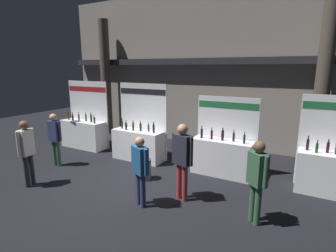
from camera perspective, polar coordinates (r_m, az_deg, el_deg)
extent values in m
plane|color=black|center=(7.27, -9.05, -12.42)|extent=(25.00, 25.00, 0.00)
cube|color=gray|center=(10.74, 6.66, 12.06)|extent=(12.50, 0.25, 5.95)
cube|color=#2D2D33|center=(10.46, 6.04, 13.69)|extent=(12.50, 0.20, 0.24)
cylinder|color=#51473D|center=(12.55, -13.26, 9.93)|extent=(0.45, 0.45, 5.10)
cylinder|color=#51473D|center=(9.28, 30.38, 7.76)|extent=(0.45, 0.45, 5.10)
cube|color=white|center=(10.72, -17.76, -1.71)|extent=(1.85, 0.60, 1.04)
cube|color=white|center=(10.80, -16.71, 2.51)|extent=(1.94, 0.04, 2.54)
cube|color=maroon|center=(10.67, -17.13, 7.63)|extent=(1.89, 0.01, 0.18)
cylinder|color=#472D14|center=(11.09, -20.63, 1.98)|extent=(0.08, 0.08, 0.26)
cylinder|color=#472D14|center=(11.06, -20.69, 2.84)|extent=(0.03, 0.03, 0.08)
cylinder|color=red|center=(11.06, -20.71, 3.10)|extent=(0.03, 0.03, 0.02)
cylinder|color=black|center=(10.83, -19.83, 1.73)|extent=(0.07, 0.07, 0.23)
cylinder|color=black|center=(10.81, -19.89, 2.48)|extent=(0.03, 0.03, 0.06)
cylinder|color=black|center=(10.80, -19.90, 2.69)|extent=(0.03, 0.03, 0.02)
cylinder|color=#19381E|center=(10.65, -18.65, 1.69)|extent=(0.06, 0.06, 0.25)
cylinder|color=#19381E|center=(10.62, -18.71, 2.58)|extent=(0.03, 0.03, 0.09)
cylinder|color=gold|center=(10.62, -18.73, 2.86)|extent=(0.03, 0.03, 0.02)
cylinder|color=#19381E|center=(10.53, -17.26, 1.67)|extent=(0.07, 0.07, 0.25)
cylinder|color=#19381E|center=(10.51, -17.32, 2.53)|extent=(0.03, 0.03, 0.07)
cylinder|color=black|center=(10.50, -17.33, 2.76)|extent=(0.03, 0.03, 0.02)
cylinder|color=#19381E|center=(10.30, -16.22, 1.57)|extent=(0.07, 0.07, 0.27)
cylinder|color=#19381E|center=(10.27, -16.28, 2.53)|extent=(0.03, 0.03, 0.08)
cylinder|color=gold|center=(10.26, -16.29, 2.79)|extent=(0.03, 0.03, 0.02)
cylinder|color=#19381E|center=(10.03, -15.59, 1.20)|extent=(0.06, 0.06, 0.23)
cylinder|color=#19381E|center=(10.00, -15.64, 2.09)|extent=(0.03, 0.03, 0.09)
cylinder|color=gold|center=(9.99, -15.66, 2.39)|extent=(0.03, 0.03, 0.02)
cube|color=#334772|center=(10.62, -19.29, 0.98)|extent=(0.31, 0.35, 0.02)
cube|color=white|center=(8.92, -6.50, -4.13)|extent=(1.74, 0.60, 1.01)
cube|color=white|center=(9.00, -5.36, 1.06)|extent=(1.83, 0.04, 2.54)
cube|color=black|center=(8.84, -5.57, 7.39)|extent=(1.78, 0.01, 0.18)
cylinder|color=#19381E|center=(9.14, -9.87, 0.32)|extent=(0.07, 0.07, 0.27)
cylinder|color=#19381E|center=(9.11, -9.90, 1.33)|extent=(0.03, 0.03, 0.06)
cylinder|color=black|center=(9.10, -9.91, 1.58)|extent=(0.03, 0.03, 0.02)
cylinder|color=black|center=(8.91, -9.00, -0.07)|extent=(0.07, 0.07, 0.24)
cylinder|color=black|center=(8.88, -9.03, 0.95)|extent=(0.03, 0.03, 0.09)
cylinder|color=gold|center=(8.87, -9.05, 1.28)|extent=(0.03, 0.03, 0.02)
cylinder|color=#472D14|center=(8.79, -7.51, -0.12)|extent=(0.07, 0.07, 0.26)
cylinder|color=#472D14|center=(8.75, -7.54, 0.93)|extent=(0.03, 0.03, 0.07)
cylinder|color=gold|center=(8.75, -7.55, 1.21)|extent=(0.03, 0.03, 0.02)
cylinder|color=#19381E|center=(8.67, -5.92, -0.29)|extent=(0.07, 0.07, 0.25)
cylinder|color=#19381E|center=(8.63, -5.94, 0.78)|extent=(0.03, 0.03, 0.08)
cylinder|color=gold|center=(8.62, -5.95, 1.09)|extent=(0.03, 0.03, 0.02)
cylinder|color=#472D14|center=(8.59, -4.22, -0.48)|extent=(0.06, 0.06, 0.22)
cylinder|color=#472D14|center=(8.56, -4.23, 0.45)|extent=(0.03, 0.03, 0.06)
cylinder|color=gold|center=(8.55, -4.24, 0.71)|extent=(0.03, 0.03, 0.02)
cylinder|color=black|center=(8.38, -3.12, -0.59)|extent=(0.06, 0.06, 0.28)
cylinder|color=black|center=(8.34, -3.13, 0.53)|extent=(0.03, 0.03, 0.06)
cylinder|color=black|center=(8.33, -3.14, 0.80)|extent=(0.03, 0.03, 0.02)
cube|color=white|center=(7.80, 11.52, -6.66)|extent=(1.71, 0.60, 1.04)
cube|color=white|center=(7.94, 12.46, -1.86)|extent=(1.80, 0.04, 2.23)
cube|color=#1E6638|center=(7.75, 12.72, 4.39)|extent=(1.75, 0.01, 0.18)
cylinder|color=black|center=(7.75, 7.27, -1.59)|extent=(0.07, 0.07, 0.27)
cylinder|color=black|center=(7.71, 7.31, -0.34)|extent=(0.03, 0.03, 0.08)
cylinder|color=red|center=(7.70, 7.32, 0.02)|extent=(0.03, 0.03, 0.02)
cylinder|color=black|center=(7.67, 9.39, -1.86)|extent=(0.07, 0.07, 0.25)
cylinder|color=black|center=(7.63, 9.43, -0.68)|extent=(0.03, 0.03, 0.07)
cylinder|color=red|center=(7.62, 9.44, -0.36)|extent=(0.03, 0.03, 0.02)
cylinder|color=black|center=(7.59, 11.67, -2.01)|extent=(0.08, 0.08, 0.28)
cylinder|color=black|center=(7.55, 11.73, -0.75)|extent=(0.03, 0.03, 0.06)
cylinder|color=black|center=(7.54, 11.74, -0.45)|extent=(0.03, 0.03, 0.02)
cylinder|color=black|center=(7.56, 13.96, -2.32)|extent=(0.06, 0.06, 0.24)
cylinder|color=black|center=(7.53, 14.02, -1.21)|extent=(0.03, 0.03, 0.06)
cylinder|color=black|center=(7.52, 14.04, -0.91)|extent=(0.03, 0.03, 0.02)
cylinder|color=#19381E|center=(7.42, 16.10, -2.77)|extent=(0.06, 0.06, 0.23)
cylinder|color=#19381E|center=(7.38, 16.17, -1.56)|extent=(0.03, 0.03, 0.09)
cylinder|color=gold|center=(7.37, 16.20, -1.16)|extent=(0.03, 0.03, 0.02)
cylinder|color=black|center=(7.42, 27.86, -3.57)|extent=(0.07, 0.07, 0.27)
cylinder|color=black|center=(7.38, 28.00, -2.23)|extent=(0.03, 0.03, 0.09)
cylinder|color=gold|center=(7.37, 28.04, -1.83)|extent=(0.03, 0.03, 0.02)
cylinder|color=#19381E|center=(7.30, 29.39, -4.18)|extent=(0.06, 0.06, 0.23)
cylinder|color=#19381E|center=(7.26, 29.53, -2.98)|extent=(0.03, 0.03, 0.09)
cylinder|color=gold|center=(7.25, 29.57, -2.59)|extent=(0.03, 0.03, 0.02)
cylinder|color=black|center=(7.42, 31.18, -4.01)|extent=(0.07, 0.07, 0.26)
cylinder|color=black|center=(7.38, 31.32, -2.81)|extent=(0.03, 0.03, 0.06)
cylinder|color=red|center=(7.37, 31.35, -2.50)|extent=(0.03, 0.03, 0.02)
cylinder|color=slate|center=(7.45, -5.03, -9.36)|extent=(0.35, 0.35, 0.55)
torus|color=black|center=(7.35, -5.08, -7.28)|extent=(0.35, 0.35, 0.02)
cylinder|color=maroon|center=(6.37, 2.42, -11.66)|extent=(0.12, 0.12, 0.88)
cylinder|color=maroon|center=(6.25, 3.65, -12.17)|extent=(0.12, 0.12, 0.88)
cube|color=#23232D|center=(6.03, 3.11, -5.10)|extent=(0.51, 0.35, 0.69)
sphere|color=tan|center=(5.91, 3.17, -0.71)|extent=(0.24, 0.24, 0.24)
cylinder|color=#23232D|center=(6.22, 1.31, -4.38)|extent=(0.08, 0.08, 0.66)
cylinder|color=#23232D|center=(5.85, 5.04, -5.53)|extent=(0.08, 0.08, 0.66)
cylinder|color=#23232D|center=(7.92, -27.29, -8.30)|extent=(0.12, 0.12, 0.84)
cylinder|color=#23232D|center=(7.83, -28.15, -8.64)|extent=(0.12, 0.12, 0.84)
cube|color=silver|center=(7.65, -28.29, -3.16)|extent=(0.27, 0.37, 0.67)
sphere|color=brown|center=(7.55, -28.65, 0.17)|extent=(0.23, 0.23, 0.23)
cylinder|color=silver|center=(7.78, -27.11, -2.67)|extent=(0.08, 0.08, 0.63)
cylinder|color=silver|center=(7.52, -29.54, -3.43)|extent=(0.08, 0.08, 0.63)
cylinder|color=#33563D|center=(9.12, -23.20, -5.38)|extent=(0.12, 0.12, 0.81)
cylinder|color=#33563D|center=(9.01, -22.52, -5.53)|extent=(0.12, 0.12, 0.81)
cube|color=navy|center=(8.88, -23.25, -1.01)|extent=(0.35, 0.24, 0.64)
sphere|color=tan|center=(8.80, -23.50, 1.74)|extent=(0.22, 0.22, 0.22)
cylinder|color=navy|center=(9.04, -24.18, -0.78)|extent=(0.08, 0.08, 0.61)
cylinder|color=navy|center=(8.73, -22.31, -1.06)|extent=(0.08, 0.08, 0.61)
cylinder|color=navy|center=(6.17, -6.33, -13.13)|extent=(0.12, 0.12, 0.77)
cylinder|color=navy|center=(6.03, -5.44, -13.76)|extent=(0.12, 0.12, 0.77)
cube|color=navy|center=(5.83, -6.05, -7.31)|extent=(0.45, 0.36, 0.61)
sphere|color=tan|center=(5.70, -6.14, -3.37)|extent=(0.21, 0.21, 0.21)
cylinder|color=navy|center=(6.02, -7.22, -6.52)|extent=(0.08, 0.08, 0.58)
cylinder|color=navy|center=(5.63, -4.79, -7.86)|extent=(0.08, 0.08, 0.58)
cylinder|color=#33563D|center=(5.67, 18.74, -15.96)|extent=(0.12, 0.12, 0.82)
cylinder|color=#33563D|center=(5.78, 17.72, -15.30)|extent=(0.12, 0.12, 0.82)
cube|color=#33563D|center=(5.42, 18.76, -8.75)|extent=(0.43, 0.42, 0.65)
sphere|color=brown|center=(5.28, 19.09, -4.27)|extent=(0.23, 0.23, 0.23)
cylinder|color=#33563D|center=(5.25, 20.30, -9.38)|extent=(0.08, 0.08, 0.62)
cylinder|color=#33563D|center=(5.59, 17.33, -7.85)|extent=(0.08, 0.08, 0.62)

